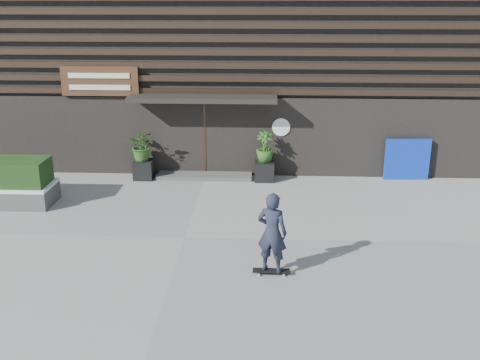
{
  "coord_description": "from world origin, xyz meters",
  "views": [
    {
      "loc": [
        1.89,
        -12.12,
        5.58
      ],
      "look_at": [
        1.28,
        1.13,
        1.1
      ],
      "focal_mm": 41.59,
      "sensor_mm": 36.0,
      "label": 1
    }
  ],
  "objects_px": {
    "planter_pot_left": "(144,169)",
    "planter_pot_right": "(264,171)",
    "skateboarder": "(272,233)",
    "blue_tarp": "(407,159)"
  },
  "relations": [
    {
      "from": "planter_pot_right",
      "to": "skateboarder",
      "type": "bearing_deg",
      "value": -88.42
    },
    {
      "from": "planter_pot_left",
      "to": "planter_pot_right",
      "type": "bearing_deg",
      "value": 0.0
    },
    {
      "from": "planter_pot_left",
      "to": "skateboarder",
      "type": "xyz_separation_m",
      "value": [
        3.97,
        -6.14,
        0.64
      ]
    },
    {
      "from": "blue_tarp",
      "to": "skateboarder",
      "type": "xyz_separation_m",
      "value": [
        -4.27,
        -6.44,
        0.29
      ]
    },
    {
      "from": "planter_pot_left",
      "to": "planter_pot_right",
      "type": "relative_size",
      "value": 1.0
    },
    {
      "from": "skateboarder",
      "to": "blue_tarp",
      "type": "bearing_deg",
      "value": 56.45
    },
    {
      "from": "planter_pot_left",
      "to": "skateboarder",
      "type": "relative_size",
      "value": 0.33
    },
    {
      "from": "blue_tarp",
      "to": "skateboarder",
      "type": "height_order",
      "value": "skateboarder"
    },
    {
      "from": "planter_pot_left",
      "to": "planter_pot_right",
      "type": "distance_m",
      "value": 3.8
    },
    {
      "from": "planter_pot_left",
      "to": "blue_tarp",
      "type": "distance_m",
      "value": 8.26
    }
  ]
}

